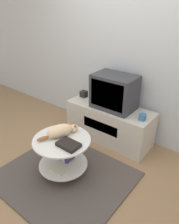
{
  "coord_description": "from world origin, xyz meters",
  "views": [
    {
      "loc": [
        1.47,
        -1.37,
        1.93
      ],
      "look_at": [
        -0.06,
        0.57,
        0.64
      ],
      "focal_mm": 35.0,
      "sensor_mm": 36.0,
      "label": 1
    }
  ],
  "objects_px": {
    "speaker": "(84,94)",
    "dvd_box": "(68,145)",
    "tv": "(114,92)",
    "cat": "(61,131)"
  },
  "relations": [
    {
      "from": "cat",
      "to": "dvd_box",
      "type": "bearing_deg",
      "value": -93.98
    },
    {
      "from": "speaker",
      "to": "dvd_box",
      "type": "distance_m",
      "value": 1.27
    },
    {
      "from": "tv",
      "to": "speaker",
      "type": "distance_m",
      "value": 0.61
    },
    {
      "from": "speaker",
      "to": "cat",
      "type": "bearing_deg",
      "value": -64.42
    },
    {
      "from": "dvd_box",
      "to": "cat",
      "type": "distance_m",
      "value": 0.24
    },
    {
      "from": "tv",
      "to": "cat",
      "type": "relative_size",
      "value": 1.21
    },
    {
      "from": "tv",
      "to": "speaker",
      "type": "relative_size",
      "value": 6.16
    },
    {
      "from": "speaker",
      "to": "tv",
      "type": "bearing_deg",
      "value": -3.55
    },
    {
      "from": "tv",
      "to": "dvd_box",
      "type": "xyz_separation_m",
      "value": [
        0.1,
        -1.04,
        -0.26
      ]
    },
    {
      "from": "tv",
      "to": "speaker",
      "type": "bearing_deg",
      "value": 176.45
    }
  ]
}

